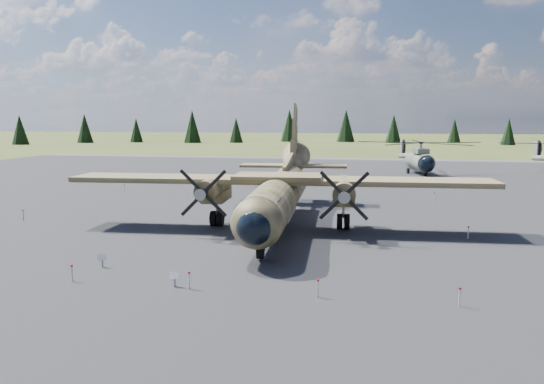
# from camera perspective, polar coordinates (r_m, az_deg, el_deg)

# --- Properties ---
(ground) EXTENTS (500.00, 500.00, 0.00)m
(ground) POSITION_cam_1_polar(r_m,az_deg,el_deg) (38.41, -4.81, -3.96)
(ground) COLOR brown
(ground) RESTS_ON ground
(apron) EXTENTS (120.00, 120.00, 0.04)m
(apron) POSITION_cam_1_polar(r_m,az_deg,el_deg) (47.94, -1.54, -1.55)
(apron) COLOR #515155
(apron) RESTS_ON ground
(transport_plane) EXTENTS (29.98, 27.19, 9.87)m
(transport_plane) POSITION_cam_1_polar(r_m,az_deg,el_deg) (38.76, 0.88, 0.43)
(transport_plane) COLOR #373D21
(transport_plane) RESTS_ON ground
(helicopter_near) EXTENTS (21.36, 22.90, 4.62)m
(helicopter_near) POSITION_cam_1_polar(r_m,az_deg,el_deg) (78.10, 15.61, 4.25)
(helicopter_near) COLOR gray
(helicopter_near) RESTS_ON ground
(info_placard_left) EXTENTS (0.49, 0.30, 0.72)m
(info_placard_left) POSITION_cam_1_polar(r_m,az_deg,el_deg) (29.86, -17.82, -6.84)
(info_placard_left) COLOR gray
(info_placard_left) RESTS_ON ground
(info_placard_right) EXTENTS (0.47, 0.22, 0.72)m
(info_placard_right) POSITION_cam_1_polar(r_m,az_deg,el_deg) (25.71, -10.46, -8.97)
(info_placard_right) COLOR gray
(info_placard_right) RESTS_ON ground
(barrier_fence) EXTENTS (33.12, 29.62, 0.85)m
(barrier_fence) POSITION_cam_1_polar(r_m,az_deg,el_deg) (38.37, -5.52, -3.21)
(barrier_fence) COLOR silver
(barrier_fence) RESTS_ON ground
(treeline) EXTENTS (294.48, 301.30, 10.93)m
(treeline) POSITION_cam_1_polar(r_m,az_deg,el_deg) (36.28, -0.64, 2.88)
(treeline) COLOR black
(treeline) RESTS_ON ground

